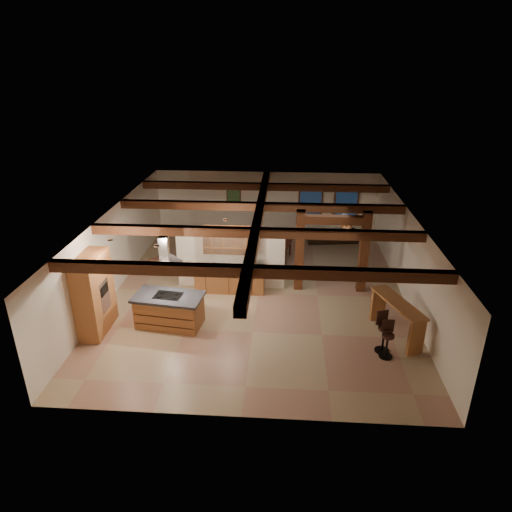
{
  "coord_description": "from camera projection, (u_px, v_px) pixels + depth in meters",
  "views": [
    {
      "loc": [
        0.89,
        -14.07,
        7.58
      ],
      "look_at": [
        -0.11,
        0.5,
        1.2
      ],
      "focal_mm": 32.0,
      "sensor_mm": 36.0,
      "label": 1
    }
  ],
  "objects": [
    {
      "name": "room_walls",
      "position": [
        258.0,
        246.0,
        15.24
      ],
      "size": [
        12.0,
        12.0,
        12.0
      ],
      "color": "white",
      "rests_on": "ground"
    },
    {
      "name": "bar_counter",
      "position": [
        397.0,
        313.0,
        13.24
      ],
      "size": [
        1.29,
        2.2,
        1.13
      ],
      "color": "#965C30",
      "rests_on": "ground"
    },
    {
      "name": "sofa",
      "position": [
        332.0,
        234.0,
        20.35
      ],
      "size": [
        2.34,
        1.17,
        0.65
      ],
      "primitive_type": "imported",
      "rotation": [
        0.0,
        0.0,
        3.27
      ],
      "color": "black",
      "rests_on": "ground"
    },
    {
      "name": "pantry_cabinet",
      "position": [
        94.0,
        294.0,
        13.39
      ],
      "size": [
        0.67,
        1.6,
        2.4
      ],
      "color": "#965C30",
      "rests_on": "ground"
    },
    {
      "name": "bar_stool_b",
      "position": [
        383.0,
        332.0,
        12.61
      ],
      "size": [
        0.45,
        0.46,
        1.2
      ],
      "color": "black",
      "rests_on": "ground"
    },
    {
      "name": "bar_stool_a",
      "position": [
        387.0,
        339.0,
        12.39
      ],
      "size": [
        0.38,
        0.38,
        1.08
      ],
      "color": "black",
      "rests_on": "ground"
    },
    {
      "name": "microwave",
      "position": [
        250.0,
        264.0,
        15.65
      ],
      "size": [
        0.46,
        0.34,
        0.24
      ],
      "primitive_type": "imported",
      "rotation": [
        0.0,
        0.0,
        3.26
      ],
      "color": "silver",
      "rests_on": "back_counter"
    },
    {
      "name": "side_table",
      "position": [
        346.0,
        233.0,
        20.57
      ],
      "size": [
        0.54,
        0.54,
        0.6
      ],
      "primitive_type": "cube",
      "rotation": [
        0.0,
        0.0,
        -0.14
      ],
      "color": "#432110",
      "rests_on": "ground"
    },
    {
      "name": "timber_posts",
      "position": [
        332.0,
        243.0,
        15.55
      ],
      "size": [
        2.5,
        0.3,
        2.9
      ],
      "color": "#432110",
      "rests_on": "ground"
    },
    {
      "name": "kitchen_island",
      "position": [
        169.0,
        310.0,
        13.89
      ],
      "size": [
        2.19,
        1.36,
        1.03
      ],
      "color": "#965C30",
      "rests_on": "ground"
    },
    {
      "name": "recessed_cans",
      "position": [
        167.0,
        235.0,
        13.2
      ],
      "size": [
        3.16,
        2.46,
        0.03
      ],
      "color": "silver",
      "rests_on": "room_walls"
    },
    {
      "name": "back_windows",
      "position": [
        328.0,
        204.0,
        20.6
      ],
      "size": [
        2.7,
        0.07,
        1.7
      ],
      "color": "#432110",
      "rests_on": "room_walls"
    },
    {
      "name": "dining_table",
      "position": [
        266.0,
        250.0,
        18.68
      ],
      "size": [
        2.16,
        1.48,
        0.69
      ],
      "primitive_type": "imported",
      "rotation": [
        0.0,
        0.0,
        -0.21
      ],
      "color": "#401B10",
      "rests_on": "ground"
    },
    {
      "name": "framed_art",
      "position": [
        234.0,
        198.0,
        20.79
      ],
      "size": [
        0.65,
        0.05,
        0.85
      ],
      "color": "#432110",
      "rests_on": "room_walls"
    },
    {
      "name": "ceiling_beams",
      "position": [
        258.0,
        218.0,
        14.85
      ],
      "size": [
        10.0,
        12.0,
        0.28
      ],
      "color": "#432110",
      "rests_on": "room_walls"
    },
    {
      "name": "dining_chairs",
      "position": [
        266.0,
        245.0,
        18.61
      ],
      "size": [
        1.62,
        1.62,
        1.05
      ],
      "color": "#432110",
      "rests_on": "ground"
    },
    {
      "name": "upper_display_cabinet",
      "position": [
        230.0,
        240.0,
        15.56
      ],
      "size": [
        1.8,
        0.36,
        0.95
      ],
      "color": "#965C30",
      "rests_on": "partition_wall"
    },
    {
      "name": "partition_wall",
      "position": [
        231.0,
        258.0,
        16.03
      ],
      "size": [
        3.8,
        0.18,
        2.2
      ],
      "primitive_type": "cube",
      "color": "white",
      "rests_on": "ground"
    },
    {
      "name": "back_counter",
      "position": [
        230.0,
        279.0,
        15.93
      ],
      "size": [
        2.5,
        0.66,
        0.94
      ],
      "color": "#965C30",
      "rests_on": "ground"
    },
    {
      "name": "range_hood",
      "position": [
        166.0,
        273.0,
        13.38
      ],
      "size": [
        1.1,
        1.1,
        1.4
      ],
      "color": "silver",
      "rests_on": "room_walls"
    },
    {
      "name": "ground",
      "position": [
        258.0,
        293.0,
        15.96
      ],
      "size": [
        12.0,
        12.0,
        0.0
      ],
      "primitive_type": "plane",
      "color": "tan",
      "rests_on": "ground"
    },
    {
      "name": "table_lamp",
      "position": [
        346.0,
        222.0,
        20.37
      ],
      "size": [
        0.25,
        0.25,
        0.3
      ],
      "color": "black",
      "rests_on": "side_table"
    }
  ]
}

